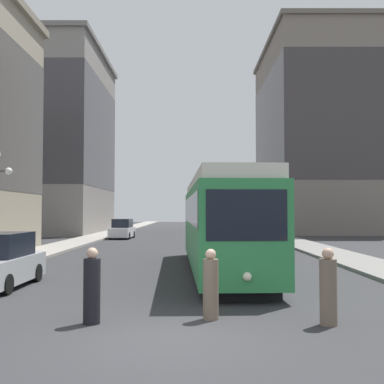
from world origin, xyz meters
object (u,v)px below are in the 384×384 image
at_px(transit_bus, 245,219).
at_px(pedestrian_on_sidewalk, 92,288).
at_px(streetcar, 220,222).
at_px(pedestrian_crossing_far, 328,289).
at_px(parked_car_left_mid, 122,229).
at_px(pedestrian_crossing_near, 211,286).

distance_m(transit_bus, pedestrian_on_sidewalk, 26.37).
relative_size(streetcar, pedestrian_crossing_far, 8.64).
bearing_deg(streetcar, transit_bus, 77.57).
xyz_separation_m(transit_bus, parked_car_left_mid, (-10.62, 7.11, -1.10)).
xyz_separation_m(transit_bus, pedestrian_crossing_far, (-1.09, -25.68, -1.14)).
relative_size(pedestrian_crossing_far, pedestrian_on_sidewalk, 1.00).
xyz_separation_m(streetcar, parked_car_left_mid, (-7.67, 23.40, -1.26)).
relative_size(pedestrian_crossing_near, pedestrian_crossing_far, 0.96).
relative_size(transit_bus, pedestrian_crossing_near, 7.07).
bearing_deg(pedestrian_on_sidewalk, transit_bus, 61.13).
xyz_separation_m(pedestrian_crossing_near, pedestrian_crossing_far, (2.62, -0.56, 0.03)).
bearing_deg(pedestrian_crossing_far, streetcar, -111.70).
bearing_deg(parked_car_left_mid, streetcar, -69.99).
height_order(parked_car_left_mid, pedestrian_on_sidewalk, parked_car_left_mid).
height_order(streetcar, pedestrian_crossing_near, streetcar).
bearing_deg(pedestrian_crossing_near, pedestrian_on_sidewalk, 140.92).
height_order(parked_car_left_mid, pedestrian_crossing_far, parked_car_left_mid).
distance_m(parked_car_left_mid, pedestrian_crossing_far, 34.16).
bearing_deg(pedestrian_crossing_far, parked_car_left_mid, -106.69).
relative_size(pedestrian_crossing_near, pedestrian_on_sidewalk, 0.96).
relative_size(streetcar, pedestrian_on_sidewalk, 8.66).
distance_m(streetcar, pedestrian_crossing_far, 9.67).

